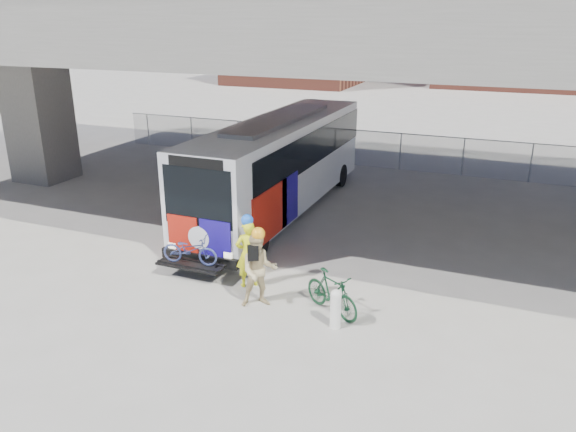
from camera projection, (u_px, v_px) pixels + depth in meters
The scene contains 9 objects.
ground at pixel (289, 255), 17.99m from camera, with size 160.00×160.00×0.00m, color #9E9991.
bus at pixel (280, 159), 21.42m from camera, with size 2.67×12.95×3.69m.
overpass at pixel (334, 38), 19.27m from camera, with size 40.00×16.00×7.95m.
chainlink_fence at pixel (381, 140), 27.95m from camera, with size 30.00×0.06×30.00m.
brick_buildings at pixel (479, 35), 57.67m from camera, with size 54.00×22.00×12.00m.
bollard at pixel (336, 307), 13.65m from camera, with size 0.27×0.27×1.03m.
cyclist_hivis at pixel (248, 252), 15.65m from camera, with size 0.85×0.82×2.15m.
cyclist_tan at pixel (259, 269), 14.56m from camera, with size 1.23×1.15×2.20m.
bike_parked at pixel (332, 293), 14.32m from camera, with size 0.54×1.91×1.15m, color #123821.
Camera 1 is at (6.28, -15.27, 7.24)m, focal length 35.00 mm.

